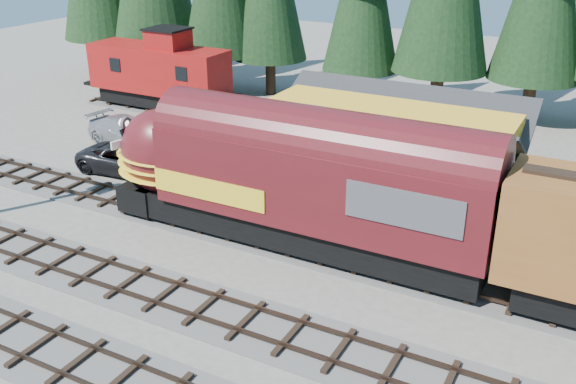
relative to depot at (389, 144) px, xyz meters
The scene contains 7 objects.
ground 10.91m from the depot, 89.99° to the right, with size 120.00×120.00×0.00m, color #6B665B.
track_spur 12.83m from the depot, 143.13° to the left, with size 32.00×3.20×0.33m.
depot is the anchor object (origin of this frame).
locomotive 6.96m from the depot, 110.92° to the right, with size 17.74×3.53×4.82m.
caboose 21.45m from the depot, 159.53° to the left, with size 10.63×3.08×5.53m.
pickup_truck_a 14.40m from the depot, 166.35° to the right, with size 2.66×5.77×1.60m, color black.
pickup_truck_b 16.96m from the depot, behind, with size 2.44×6.01×1.74m, color #9EA1A6.
Camera 1 is at (9.61, -17.98, 13.39)m, focal length 40.00 mm.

